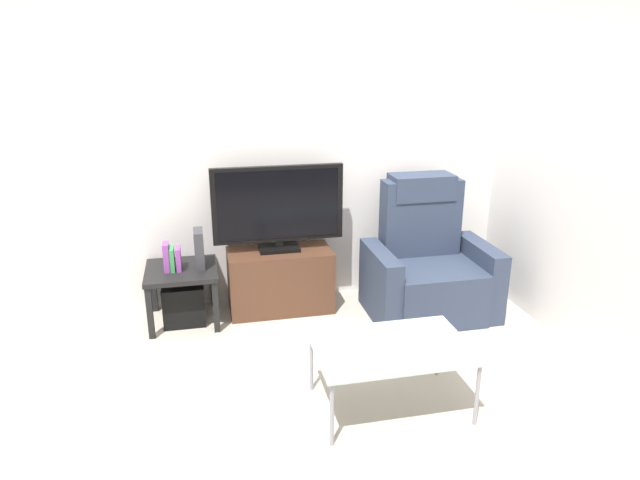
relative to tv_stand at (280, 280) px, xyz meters
name	(u,v)px	position (x,y,z in m)	size (l,w,h in m)	color
ground_plane	(311,361)	(0.08, -0.87, -0.25)	(6.40, 6.40, 0.00)	#B2A899
wall_back	(282,145)	(0.08, 0.26, 1.05)	(6.40, 0.06, 2.60)	silver
wall_side	(581,162)	(1.96, -0.87, 1.05)	(0.06, 4.48, 2.60)	silver
tv_stand	(280,280)	(0.00, 0.00, 0.00)	(0.83, 0.40, 0.51)	#4C2D1E
television	(278,207)	(0.00, 0.02, 0.61)	(1.03, 0.20, 0.68)	black
recliner_armchair	(427,267)	(1.16, -0.26, 0.12)	(0.98, 0.78, 1.08)	#2D384C
side_table	(182,277)	(-0.77, -0.05, 0.12)	(0.54, 0.54, 0.44)	black
subwoofer_box	(184,302)	(-0.77, -0.05, -0.10)	(0.32, 0.32, 0.32)	black
book_leftmost	(166,257)	(-0.87, -0.07, 0.29)	(0.04, 0.13, 0.22)	purple
book_middle	(172,259)	(-0.83, -0.07, 0.28)	(0.03, 0.14, 0.18)	#388C4C
book_rightmost	(178,259)	(-0.78, -0.07, 0.27)	(0.04, 0.14, 0.18)	purple
game_console	(199,249)	(-0.62, -0.04, 0.33)	(0.07, 0.20, 0.29)	#333338
coffee_table	(392,349)	(0.43, -1.47, 0.13)	(0.90, 0.60, 0.41)	#B2C6C1
cell_phone	(410,341)	(0.55, -1.46, 0.16)	(0.07, 0.15, 0.01)	#B7B7BC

